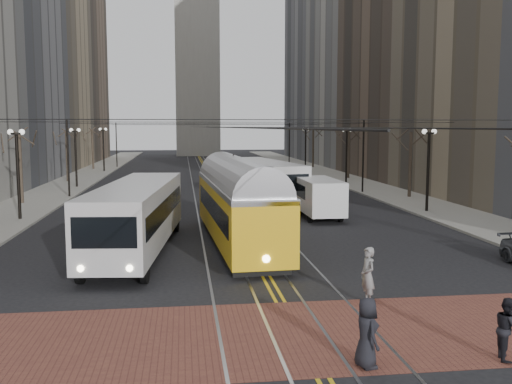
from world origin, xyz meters
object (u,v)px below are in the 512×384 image
object	(u,v)px
transit_bus	(137,219)
pedestrian_a	(367,333)
cargo_van	(319,199)
pedestrian_c	(508,329)
pedestrian_b	(368,276)
rear_bus	(265,182)
streetcar	(238,211)
sedan_grey	(323,188)

from	to	relation	value
transit_bus	pedestrian_a	size ratio (longest dim) A/B	7.42
transit_bus	cargo_van	bearing A→B (deg)	45.02
cargo_van	pedestrian_c	bearing A→B (deg)	-91.76
pedestrian_b	transit_bus	bearing A→B (deg)	-144.88
rear_bus	pedestrian_b	xyz separation A→B (m)	(-0.30, -26.23, -0.67)
transit_bus	rear_bus	size ratio (longest dim) A/B	1.04
streetcar	sedan_grey	world-z (taller)	streetcar
rear_bus	sedan_grey	distance (m)	6.20
sedan_grey	pedestrian_b	world-z (taller)	pedestrian_b
pedestrian_a	rear_bus	bearing A→B (deg)	-11.51
transit_bus	cargo_van	distance (m)	14.33
pedestrian_b	pedestrian_c	bearing A→B (deg)	15.36
rear_bus	pedestrian_b	distance (m)	26.24
cargo_van	pedestrian_a	distance (m)	23.63
transit_bus	sedan_grey	size ratio (longest dim) A/B	2.79
sedan_grey	pedestrian_b	size ratio (longest dim) A/B	2.42
sedan_grey	pedestrian_b	distance (m)	29.65
sedan_grey	pedestrian_a	bearing A→B (deg)	-101.48
sedan_grey	pedestrian_c	xyz separation A→B (m)	(-3.63, -34.09, 0.02)
transit_bus	rear_bus	bearing A→B (deg)	68.80
transit_bus	pedestrian_b	distance (m)	12.43
pedestrian_a	pedestrian_b	size ratio (longest dim) A/B	0.91
rear_bus	sedan_grey	size ratio (longest dim) A/B	2.68
cargo_van	pedestrian_a	size ratio (longest dim) A/B	3.28
rear_bus	pedestrian_a	size ratio (longest dim) A/B	7.11
rear_bus	cargo_van	distance (m)	8.38
rear_bus	sedan_grey	xyz separation A→B (m)	(5.43, 2.86, -0.85)
pedestrian_b	pedestrian_c	xyz separation A→B (m)	(2.10, -5.00, -0.16)
sedan_grey	pedestrian_c	bearing A→B (deg)	-95.29
pedestrian_b	sedan_grey	bearing A→B (deg)	161.42
cargo_van	sedan_grey	world-z (taller)	cargo_van
pedestrian_a	pedestrian_c	world-z (taller)	pedestrian_a
cargo_van	pedestrian_b	distance (m)	18.41
sedan_grey	pedestrian_a	xyz separation A→B (m)	(-7.42, -34.09, 0.10)
rear_bus	pedestrian_a	bearing A→B (deg)	-102.34
streetcar	rear_bus	xyz separation A→B (m)	(3.71, 15.66, -0.06)
streetcar	pedestrian_a	distance (m)	15.69
streetcar	rear_bus	world-z (taller)	streetcar
rear_bus	pedestrian_c	bearing A→B (deg)	-95.40
pedestrian_a	pedestrian_b	bearing A→B (deg)	-26.51
sedan_grey	pedestrian_a	distance (m)	34.89
transit_bus	pedestrian_c	distance (m)	17.63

